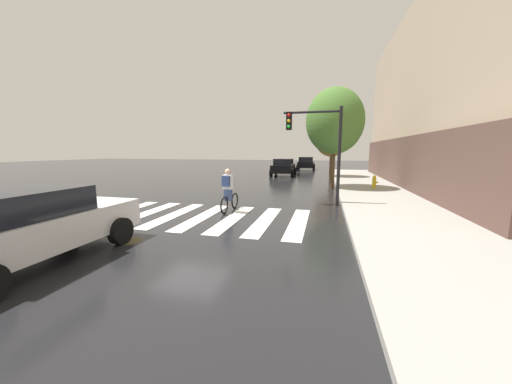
% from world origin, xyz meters
% --- Properties ---
extents(ground_plane, '(120.00, 120.00, 0.00)m').
position_xyz_m(ground_plane, '(0.00, 0.00, 0.00)').
color(ground_plane, black).
extents(sidewalk, '(6.50, 50.00, 0.15)m').
position_xyz_m(sidewalk, '(8.75, 0.00, 0.07)').
color(sidewalk, '#9E9B93').
rests_on(sidewalk, ground).
extents(crosswalk_stripes, '(7.45, 4.03, 0.01)m').
position_xyz_m(crosswalk_stripes, '(0.51, 0.00, 0.01)').
color(crosswalk_stripes, silver).
rests_on(crosswalk_stripes, ground).
extents(manhole_cover, '(0.64, 0.64, 0.01)m').
position_xyz_m(manhole_cover, '(-0.24, -2.95, 0.00)').
color(manhole_cover, '#473D1E').
rests_on(manhole_cover, ground).
extents(sedan_near, '(2.18, 4.61, 1.59)m').
position_xyz_m(sedan_near, '(-1.23, -4.67, 0.82)').
color(sedan_near, silver).
rests_on(sedan_near, ground).
extents(sedan_mid, '(2.30, 4.73, 1.62)m').
position_xyz_m(sedan_mid, '(0.89, 17.29, 0.83)').
color(sedan_mid, black).
rests_on(sedan_mid, ground).
extents(sedan_far, '(2.27, 4.69, 1.61)m').
position_xyz_m(sedan_far, '(2.46, 25.61, 0.83)').
color(sedan_far, black).
rests_on(sedan_far, ground).
extents(cyclist, '(0.37, 1.71, 1.69)m').
position_xyz_m(cyclist, '(1.14, 1.02, 0.84)').
color(cyclist, black).
rests_on(cyclist, ground).
extents(traffic_light_near, '(2.47, 0.28, 4.20)m').
position_xyz_m(traffic_light_near, '(4.49, 3.31, 2.86)').
color(traffic_light_near, black).
rests_on(traffic_light_near, ground).
extents(fire_hydrant, '(0.33, 0.22, 0.78)m').
position_xyz_m(fire_hydrant, '(7.63, 8.44, 0.53)').
color(fire_hydrant, gold).
rests_on(fire_hydrant, sidewalk).
extents(street_tree_near, '(3.44, 3.44, 6.12)m').
position_xyz_m(street_tree_near, '(5.22, 8.63, 4.13)').
color(street_tree_near, '#4C3823').
rests_on(street_tree_near, ground).
extents(street_tree_mid, '(2.95, 2.95, 5.24)m').
position_xyz_m(street_tree_mid, '(5.25, 16.07, 3.54)').
color(street_tree_mid, '#4C3823').
rests_on(street_tree_mid, ground).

